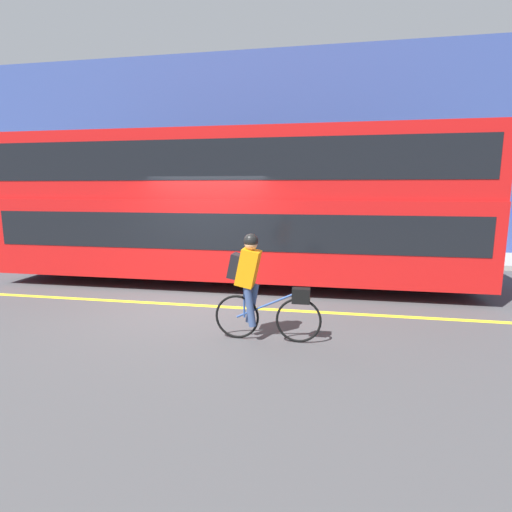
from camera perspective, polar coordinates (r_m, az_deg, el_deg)
The scene contains 7 objects.
ground_plane at distance 7.99m, azimuth -8.74°, elevation -6.86°, with size 80.00×80.00×0.00m, color #424244.
road_center_line at distance 7.94m, azimuth -8.88°, elevation -6.94°, with size 50.00×0.14×0.01m, color yellow.
sidewalk_curb at distance 13.56m, azimuth -0.53°, elevation 0.42°, with size 60.00×2.46×0.14m.
building_facade at distance 14.79m, azimuth 0.51°, elevation 14.42°, with size 60.00×0.30×6.94m.
bus at distance 9.51m, azimuth -3.06°, elevation 7.76°, with size 10.87×2.54×3.49m.
cyclist_on_bike at distance 5.91m, azimuth 0.02°, elevation -3.96°, with size 1.61×0.32×1.61m.
trash_bin at distance 14.32m, azimuth -13.20°, elevation 2.79°, with size 0.44×0.44×0.92m.
Camera 1 is at (2.57, -7.22, 2.27)m, focal length 28.00 mm.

